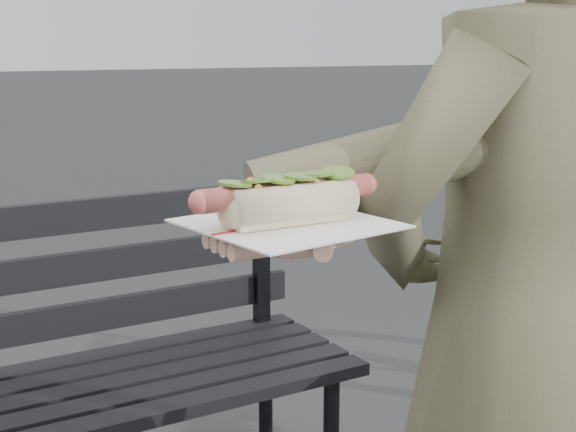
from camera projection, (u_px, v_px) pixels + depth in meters
name	position (u px, v px, depth m)	size (l,w,h in m)	color
park_bench	(19.00, 369.00, 1.80)	(1.50, 0.44, 0.88)	black
person	(511.00, 347.00, 1.17)	(0.59, 0.38, 1.61)	brown
held_hotdog	(406.00, 164.00, 0.99)	(0.64, 0.30, 0.20)	brown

